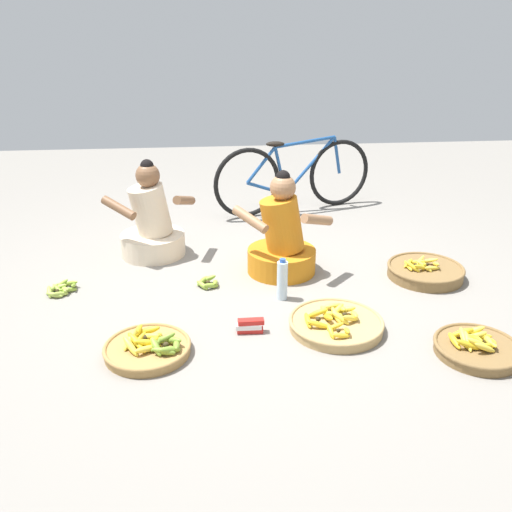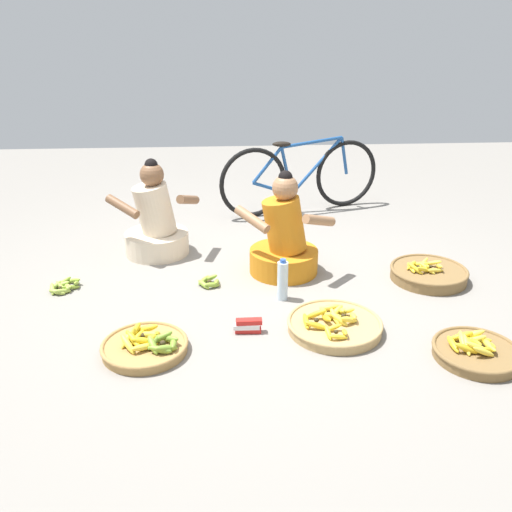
# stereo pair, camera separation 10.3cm
# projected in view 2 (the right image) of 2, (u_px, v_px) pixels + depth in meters

# --- Properties ---
(ground_plane) EXTENTS (10.00, 10.00, 0.00)m
(ground_plane) POSITION_uv_depth(u_px,v_px,m) (254.00, 290.00, 3.86)
(ground_plane) COLOR gray
(vendor_woman_front) EXTENTS (0.75, 0.52, 0.79)m
(vendor_woman_front) POSITION_uv_depth(u_px,v_px,m) (284.00, 241.00, 4.04)
(vendor_woman_front) COLOR orange
(vendor_woman_front) RESTS_ON ground
(vendor_woman_behind) EXTENTS (0.73, 0.54, 0.79)m
(vendor_woman_behind) POSITION_uv_depth(u_px,v_px,m) (156.00, 224.00, 4.38)
(vendor_woman_behind) COLOR beige
(vendor_woman_behind) RESTS_ON ground
(bicycle_leaning) EXTENTS (1.65, 0.53, 0.73)m
(bicycle_leaning) POSITION_uv_depth(u_px,v_px,m) (301.00, 177.00, 5.35)
(bicycle_leaning) COLOR black
(bicycle_leaning) RESTS_ON ground
(banana_basket_front_left) EXTENTS (0.50, 0.50, 0.14)m
(banana_basket_front_left) POSITION_uv_depth(u_px,v_px,m) (146.00, 345.00, 3.11)
(banana_basket_front_left) COLOR #A87F47
(banana_basket_front_left) RESTS_ON ground
(banana_basket_back_left) EXTENTS (0.56, 0.56, 0.15)m
(banana_basket_back_left) POSITION_uv_depth(u_px,v_px,m) (428.00, 273.00, 3.99)
(banana_basket_back_left) COLOR brown
(banana_basket_back_left) RESTS_ON ground
(banana_basket_front_right) EXTENTS (0.59, 0.59, 0.14)m
(banana_basket_front_right) POSITION_uv_depth(u_px,v_px,m) (334.00, 324.00, 3.33)
(banana_basket_front_right) COLOR tan
(banana_basket_front_right) RESTS_ON ground
(banana_basket_near_bicycle) EXTENTS (0.49, 0.49, 0.14)m
(banana_basket_near_bicycle) POSITION_uv_depth(u_px,v_px,m) (476.00, 351.00, 3.05)
(banana_basket_near_bicycle) COLOR brown
(banana_basket_near_bicycle) RESTS_ON ground
(loose_bananas_mid_left) EXTENTS (0.23, 0.26, 0.08)m
(loose_bananas_mid_left) POSITION_uv_depth(u_px,v_px,m) (64.00, 286.00, 3.85)
(loose_bananas_mid_left) COLOR #8CAD38
(loose_bananas_mid_left) RESTS_ON ground
(loose_bananas_back_center) EXTENTS (0.18, 0.19, 0.08)m
(loose_bananas_back_center) POSITION_uv_depth(u_px,v_px,m) (209.00, 282.00, 3.91)
(loose_bananas_back_center) COLOR #8CAD38
(loose_bananas_back_center) RESTS_ON ground
(water_bottle) EXTENTS (0.07, 0.07, 0.30)m
(water_bottle) POSITION_uv_depth(u_px,v_px,m) (283.00, 280.00, 3.67)
(water_bottle) COLOR silver
(water_bottle) RESTS_ON ground
(packet_carton_stack) EXTENTS (0.18, 0.06, 0.09)m
(packet_carton_stack) POSITION_uv_depth(u_px,v_px,m) (248.00, 326.00, 3.31)
(packet_carton_stack) COLOR red
(packet_carton_stack) RESTS_ON ground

